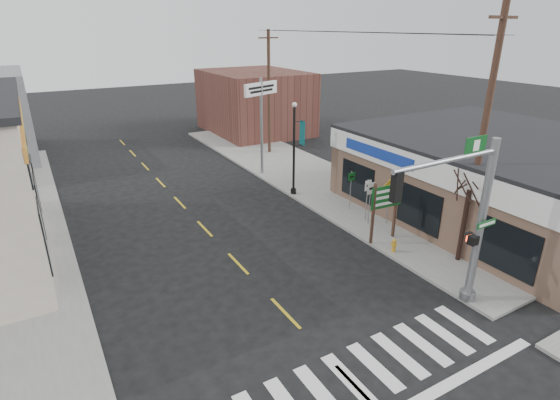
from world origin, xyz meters
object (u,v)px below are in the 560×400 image
bare_tree (472,177)px  utility_pole_far (269,92)px  fire_hydrant (394,245)px  dance_center_sign (261,102)px  guide_sign (386,203)px  utility_pole_near (483,135)px  traffic_signal_pole (470,210)px  lamp_post (295,142)px

bare_tree → utility_pole_far: bearing=86.4°
fire_hydrant → dance_center_sign: (0.11, 12.79, 4.46)m
utility_pole_far → guide_sign: bearing=-97.1°
utility_pole_near → utility_pole_far: utility_pole_near is taller
fire_hydrant → utility_pole_near: (2.65, -1.56, 4.97)m
guide_sign → fire_hydrant: guide_sign is taller
traffic_signal_pole → guide_sign: 5.62m
guide_sign → utility_pole_near: (2.30, -2.68, 3.42)m
fire_hydrant → dance_center_sign: 13.55m
guide_sign → utility_pole_far: bearing=83.7°
dance_center_sign → utility_pole_far: utility_pole_far is taller
utility_pole_far → traffic_signal_pole: bearing=-98.2°
bare_tree → utility_pole_near: 1.74m
fire_hydrant → guide_sign: bearing=72.5°
utility_pole_far → utility_pole_near: bearing=-88.8°
dance_center_sign → utility_pole_far: size_ratio=0.69×
guide_sign → bare_tree: (1.57, -3.02, 1.88)m
fire_hydrant → utility_pole_near: 5.85m
traffic_signal_pole → fire_hydrant: 5.35m
traffic_signal_pole → dance_center_sign: (1.04, 16.83, 1.08)m
lamp_post → traffic_signal_pole: bearing=-102.0°
fire_hydrant → bare_tree: size_ratio=0.13×
utility_pole_far → dance_center_sign: bearing=-121.3°
traffic_signal_pole → utility_pole_near: (3.58, 2.48, 1.59)m
utility_pole_near → utility_pole_far: size_ratio=1.13×
lamp_post → guide_sign: bearing=-94.8°
fire_hydrant → utility_pole_far: size_ratio=0.07×
guide_sign → utility_pole_far: 16.61m
bare_tree → fire_hydrant: bearing=135.1°
lamp_post → utility_pole_far: (3.14, 8.85, 1.54)m
fire_hydrant → bare_tree: 4.37m
dance_center_sign → utility_pole_near: bearing=-101.2°
fire_hydrant → utility_pole_far: (3.11, 17.25, 4.35)m
traffic_signal_pole → dance_center_sign: 16.90m
lamp_post → utility_pole_near: (2.68, -9.96, 2.16)m
utility_pole_far → fire_hydrant: bearing=-97.6°
traffic_signal_pole → bare_tree: (2.85, 2.13, 0.05)m
utility_pole_near → utility_pole_far: bearing=83.3°
dance_center_sign → utility_pole_near: (2.54, -14.35, 0.51)m
lamp_post → utility_pole_far: utility_pole_far is taller
traffic_signal_pole → fire_hydrant: (0.93, 4.04, -3.38)m
lamp_post → utility_pole_far: bearing=62.7°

